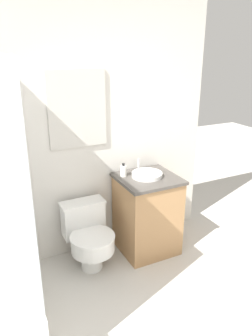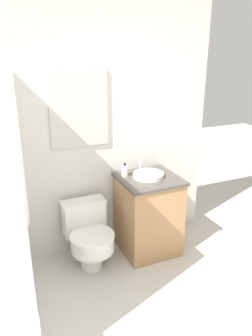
{
  "view_description": "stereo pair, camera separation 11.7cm",
  "coord_description": "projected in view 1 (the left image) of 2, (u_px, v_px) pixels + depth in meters",
  "views": [
    {
      "loc": [
        -0.7,
        -0.84,
        2.02
      ],
      "look_at": [
        0.48,
        1.57,
        1.01
      ],
      "focal_mm": 35.0,
      "sensor_mm": 36.0,
      "label": 1
    },
    {
      "loc": [
        -0.59,
        -0.88,
        2.02
      ],
      "look_at": [
        0.48,
        1.57,
        1.01
      ],
      "focal_mm": 35.0,
      "sensor_mm": 36.0,
      "label": 2
    }
  ],
  "objects": [
    {
      "name": "wall_back",
      "position": [
        56.0,
        135.0,
        2.98
      ],
      "size": [
        3.19,
        0.07,
        2.5
      ],
      "color": "silver",
      "rests_on": "ground_plane"
    },
    {
      "name": "soap_bottle",
      "position": [
        123.0,
        171.0,
        3.2
      ],
      "size": [
        0.06,
        0.06,
        0.14
      ],
      "color": "silver",
      "rests_on": "vanity"
    },
    {
      "name": "sink",
      "position": [
        147.0,
        174.0,
        3.21
      ],
      "size": [
        0.3,
        0.34,
        0.13
      ],
      "color": "white",
      "rests_on": "vanity"
    },
    {
      "name": "toilet",
      "position": [
        88.0,
        234.0,
        3.12
      ],
      "size": [
        0.42,
        0.56,
        0.62
      ],
      "color": "white",
      "rests_on": "ground_plane"
    },
    {
      "name": "vanity",
      "position": [
        147.0,
        214.0,
        3.34
      ],
      "size": [
        0.58,
        0.55,
        0.81
      ],
      "color": "#AD7F51",
      "rests_on": "ground_plane"
    }
  ]
}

